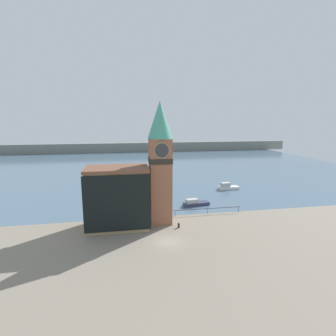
{
  "coord_description": "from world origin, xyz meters",
  "views": [
    {
      "loc": [
        -6.12,
        -35.2,
        17.56
      ],
      "look_at": [
        1.14,
        5.67,
        9.88
      ],
      "focal_mm": 28.0,
      "sensor_mm": 36.0,
      "label": 1
    }
  ],
  "objects_px": {
    "clock_tower": "(160,160)",
    "boat_far": "(228,187)",
    "mooring_bollard_near": "(179,225)",
    "pier_building": "(118,197)",
    "boat_near": "(195,203)"
  },
  "relations": [
    {
      "from": "clock_tower",
      "to": "mooring_bollard_near",
      "type": "distance_m",
      "value": 11.2
    },
    {
      "from": "clock_tower",
      "to": "boat_far",
      "type": "bearing_deg",
      "value": 42.69
    },
    {
      "from": "boat_near",
      "to": "boat_far",
      "type": "bearing_deg",
      "value": 34.2
    },
    {
      "from": "pier_building",
      "to": "boat_near",
      "type": "height_order",
      "value": "pier_building"
    },
    {
      "from": "clock_tower",
      "to": "pier_building",
      "type": "bearing_deg",
      "value": -173.35
    },
    {
      "from": "clock_tower",
      "to": "boat_far",
      "type": "distance_m",
      "value": 29.31
    },
    {
      "from": "clock_tower",
      "to": "boat_far",
      "type": "height_order",
      "value": "clock_tower"
    },
    {
      "from": "boat_far",
      "to": "mooring_bollard_near",
      "type": "bearing_deg",
      "value": -131.47
    },
    {
      "from": "pier_building",
      "to": "mooring_bollard_near",
      "type": "relative_size",
      "value": 12.02
    },
    {
      "from": "boat_near",
      "to": "pier_building",
      "type": "bearing_deg",
      "value": -160.62
    },
    {
      "from": "boat_near",
      "to": "boat_far",
      "type": "xyz_separation_m",
      "value": [
        11.79,
        11.05,
        0.1
      ]
    },
    {
      "from": "boat_near",
      "to": "clock_tower",
      "type": "bearing_deg",
      "value": -146.91
    },
    {
      "from": "pier_building",
      "to": "boat_near",
      "type": "relative_size",
      "value": 1.8
    },
    {
      "from": "pier_building",
      "to": "boat_far",
      "type": "relative_size",
      "value": 1.93
    },
    {
      "from": "clock_tower",
      "to": "boat_far",
      "type": "xyz_separation_m",
      "value": [
        20.17,
        18.6,
        -10.31
      ]
    }
  ]
}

